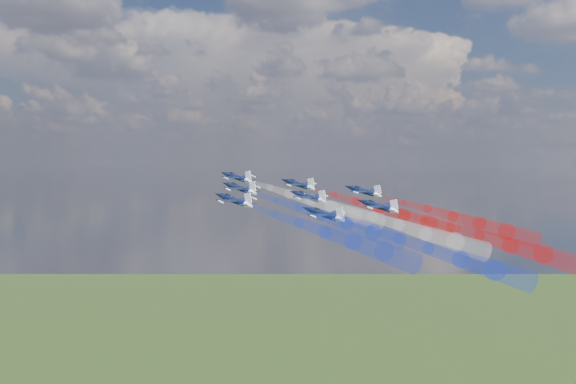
# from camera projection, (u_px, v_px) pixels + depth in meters

# --- Properties ---
(jet_lead) EXTENTS (16.11, 15.25, 6.01)m
(jet_lead) POSITION_uv_depth(u_px,v_px,m) (237.00, 177.00, 184.37)
(jet_lead) COLOR black
(trail_lead) EXTENTS (37.44, 25.57, 12.26)m
(trail_lead) POSITION_uv_depth(u_px,v_px,m) (310.00, 200.00, 166.75)
(trail_lead) COLOR white
(jet_inner_left) EXTENTS (16.11, 15.25, 6.01)m
(jet_inner_left) POSITION_uv_depth(u_px,v_px,m) (240.00, 188.00, 168.36)
(jet_inner_left) COLOR black
(trail_inner_left) EXTENTS (37.44, 25.57, 12.26)m
(trail_inner_left) POSITION_uv_depth(u_px,v_px,m) (321.00, 215.00, 150.75)
(trail_inner_left) COLOR blue
(jet_inner_right) EXTENTS (16.11, 15.25, 6.01)m
(jet_inner_right) POSITION_uv_depth(u_px,v_px,m) (299.00, 184.00, 182.92)
(jet_inner_right) COLOR black
(trail_inner_right) EXTENTS (37.44, 25.57, 12.26)m
(trail_inner_right) POSITION_uv_depth(u_px,v_px,m) (379.00, 208.00, 165.31)
(trail_inner_right) COLOR red
(jet_outer_left) EXTENTS (16.11, 15.25, 6.01)m
(jet_outer_left) POSITION_uv_depth(u_px,v_px,m) (234.00, 200.00, 151.24)
(jet_outer_left) COLOR black
(trail_outer_left) EXTENTS (37.44, 25.57, 12.26)m
(trail_outer_left) POSITION_uv_depth(u_px,v_px,m) (325.00, 232.00, 133.63)
(trail_outer_left) COLOR blue
(jet_center_third) EXTENTS (16.11, 15.25, 6.01)m
(jet_center_third) POSITION_uv_depth(u_px,v_px,m) (308.00, 197.00, 166.64)
(jet_center_third) COLOR black
(trail_center_third) EXTENTS (37.44, 25.57, 12.26)m
(trail_center_third) POSITION_uv_depth(u_px,v_px,m) (399.00, 225.00, 149.03)
(trail_center_third) COLOR white
(jet_outer_right) EXTENTS (16.11, 15.25, 6.01)m
(jet_outer_right) POSITION_uv_depth(u_px,v_px,m) (364.00, 191.00, 180.60)
(jet_outer_right) COLOR black
(trail_outer_right) EXTENTS (37.44, 25.57, 12.26)m
(trail_outer_right) POSITION_uv_depth(u_px,v_px,m) (453.00, 216.00, 162.99)
(trail_outer_right) COLOR red
(jet_rear_left) EXTENTS (16.11, 15.25, 6.01)m
(jet_rear_left) POSITION_uv_depth(u_px,v_px,m) (324.00, 214.00, 149.51)
(jet_rear_left) COLOR black
(trail_rear_left) EXTENTS (37.44, 25.57, 12.26)m
(trail_rear_left) POSITION_uv_depth(u_px,v_px,m) (428.00, 248.00, 131.90)
(trail_rear_left) COLOR blue
(jet_rear_right) EXTENTS (16.11, 15.25, 6.01)m
(jet_rear_right) POSITION_uv_depth(u_px,v_px,m) (379.00, 206.00, 163.60)
(jet_rear_right) COLOR black
(trail_rear_right) EXTENTS (37.44, 25.57, 12.26)m
(trail_rear_right) POSITION_uv_depth(u_px,v_px,m) (479.00, 236.00, 145.98)
(trail_rear_right) COLOR red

